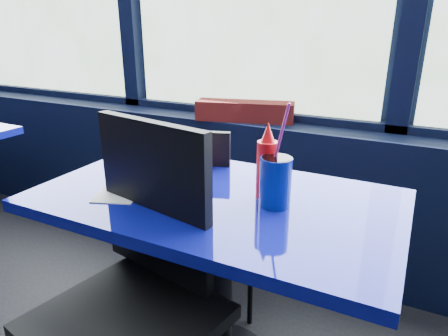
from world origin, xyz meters
TOP-DOWN VIEW (x-y plane):
  - window_sill at (0.00, 2.87)m, footprint 5.00×0.26m
  - near_table at (0.30, 2.00)m, footprint 1.20×0.70m
  - chair_near_front at (0.20, 1.70)m, footprint 0.54×0.55m
  - chair_near_back at (0.07, 2.33)m, footprint 0.51×0.51m
  - planter_box at (0.03, 2.84)m, footprint 0.53×0.25m
  - food_basket at (0.10, 1.98)m, footprint 0.36×0.36m
  - ketchup_bottle at (0.46, 2.06)m, footprint 0.07×0.07m
  - soda_cup at (0.50, 2.01)m, footprint 0.10×0.10m
  - napkin at (0.01, 1.85)m, footprint 0.18×0.18m

SIDE VIEW (x-z plane):
  - window_sill at x=0.00m, z-range 0.00..0.80m
  - chair_near_back at x=0.07m, z-range 0.07..0.96m
  - near_table at x=0.30m, z-range 0.19..0.94m
  - chair_near_front at x=0.20m, z-range 0.08..1.10m
  - napkin at x=0.01m, z-range 0.75..0.75m
  - food_basket at x=0.10m, z-range 0.73..0.85m
  - soda_cup at x=0.50m, z-range 0.67..1.00m
  - planter_box at x=0.03m, z-range 0.80..0.90m
  - ketchup_bottle at x=0.46m, z-range 0.74..0.99m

